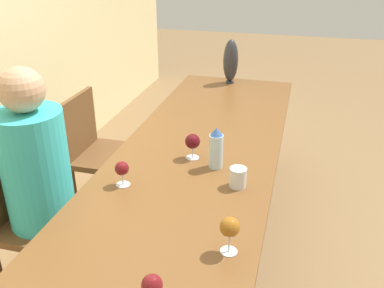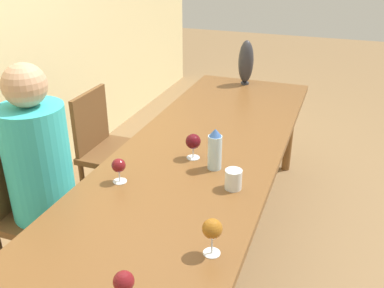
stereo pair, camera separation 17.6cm
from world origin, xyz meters
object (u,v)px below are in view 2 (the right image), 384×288
at_px(vase, 246,62).
at_px(chair_near, 36,207).
at_px(wine_glass_1, 119,166).
at_px(wine_glass_2, 124,283).
at_px(wine_glass_3, 212,229).
at_px(chair_far, 110,147).
at_px(wine_glass_0, 193,142).
at_px(water_bottle, 215,149).
at_px(water_tumbler, 233,179).
at_px(person_near, 42,176).

distance_m(vase, chair_near, 1.94).
xyz_separation_m(wine_glass_1, wine_glass_2, (-0.69, -0.40, 0.02)).
bearing_deg(wine_glass_1, vase, -6.81).
distance_m(wine_glass_3, chair_far, 1.60).
xyz_separation_m(wine_glass_0, chair_near, (-0.39, 0.77, -0.34)).
height_order(chair_near, chair_far, same).
relative_size(wine_glass_2, wine_glass_3, 0.96).
distance_m(water_bottle, chair_far, 1.09).
distance_m(wine_glass_0, wine_glass_1, 0.44).
relative_size(wine_glass_2, chair_near, 0.17).
height_order(water_tumbler, wine_glass_3, wine_glass_3).
xyz_separation_m(wine_glass_0, wine_glass_1, (-0.36, 0.25, -0.01)).
relative_size(wine_glass_0, person_near, 0.11).
distance_m(water_bottle, wine_glass_3, 0.66).
bearing_deg(water_bottle, vase, 7.43).
height_order(vase, chair_far, vase).
height_order(water_tumbler, person_near, person_near).
bearing_deg(wine_glass_0, wine_glass_3, -155.05).
height_order(wine_glass_1, wine_glass_3, wine_glass_3).
bearing_deg(wine_glass_0, wine_glass_2, -171.86).
distance_m(water_bottle, person_near, 0.90).
relative_size(water_bottle, wine_glass_3, 1.45).
distance_m(water_bottle, wine_glass_0, 0.16).
xyz_separation_m(water_tumbler, person_near, (-0.16, 0.97, -0.09)).
relative_size(wine_glass_0, chair_near, 0.16).
distance_m(wine_glass_1, wine_glass_3, 0.68).
bearing_deg(wine_glass_0, water_tumbler, -128.90).
height_order(water_tumbler, chair_near, chair_near).
bearing_deg(water_bottle, wine_glass_1, 126.20).
relative_size(chair_near, chair_far, 1.00).
distance_m(wine_glass_2, person_near, 1.08).
distance_m(water_tumbler, wine_glass_3, 0.48).
xyz_separation_m(vase, wine_glass_2, (-2.41, -0.20, -0.08)).
bearing_deg(chair_near, vase, -22.43).
xyz_separation_m(water_tumbler, wine_glass_2, (-0.82, 0.13, 0.06)).
distance_m(chair_near, chair_far, 0.79).
xyz_separation_m(chair_far, person_near, (-0.79, -0.08, 0.21)).
height_order(wine_glass_0, wine_glass_1, wine_glass_0).
bearing_deg(wine_glass_1, water_bottle, -53.80).
relative_size(water_bottle, wine_glass_1, 1.79).
height_order(wine_glass_0, chair_near, wine_glass_0).
relative_size(wine_glass_1, person_near, 0.10).
xyz_separation_m(wine_glass_3, person_near, (0.32, 1.02, -0.15)).
bearing_deg(chair_near, water_bottle, -70.81).
distance_m(wine_glass_0, chair_far, 0.93).
distance_m(water_tumbler, wine_glass_0, 0.37).
bearing_deg(vase, chair_near, 157.57).
bearing_deg(wine_glass_3, vase, 10.25).
xyz_separation_m(water_bottle, wine_glass_2, (-0.98, -0.01, -0.00)).
bearing_deg(wine_glass_3, chair_near, 73.70).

